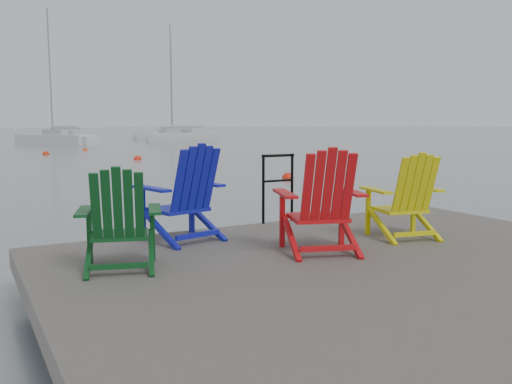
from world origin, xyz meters
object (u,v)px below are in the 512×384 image
handrail (278,181)px  chair_yellow (406,196)px  sailboat_near (57,140)px  sailboat_far (177,136)px  sailboat_mid (171,137)px  chair_red (322,201)px  buoy_a (288,178)px  buoy_d (85,150)px  buoy_b (46,155)px  buoy_c (138,160)px  chair_blue (185,193)px  chair_green (119,219)px

handrail → chair_yellow: 1.73m
sailboat_near → sailboat_far: size_ratio=1.03×
sailboat_near → sailboat_mid: same height
sailboat_near → chair_red: bearing=-123.7°
sailboat_near → buoy_a: size_ratio=29.92×
handrail → sailboat_far: bearing=71.0°
buoy_d → buoy_b: bearing=-128.5°
chair_red → sailboat_far: size_ratio=0.09×
buoy_c → sailboat_mid: bearing=66.6°
chair_red → buoy_c: (4.54, 21.66, -1.03)m
chair_blue → buoy_c: chair_blue is taller
chair_yellow → buoy_a: bearing=77.4°
sailboat_far → buoy_d: size_ratio=34.83×
chair_blue → buoy_b: (2.17, 26.94, -1.03)m
chair_red → sailboat_mid: bearing=90.9°
buoy_b → buoy_a: bearing=-74.1°
sailboat_mid → handrail: bearing=-72.5°
chair_red → sailboat_far: sailboat_far is taller
buoy_a → buoy_b: bearing=105.9°
sailboat_mid → sailboat_far: sailboat_mid is taller
sailboat_near → buoy_c: bearing=-117.3°
chair_yellow → buoy_b: (-0.06, 28.02, -0.98)m
chair_yellow → buoy_a: size_ratio=2.51×
chair_yellow → buoy_c: size_ratio=2.45×
sailboat_near → buoy_a: 33.21m
chair_green → buoy_c: 22.31m
chair_yellow → buoy_b: 28.04m
chair_blue → buoy_a: 11.79m
sailboat_near → buoy_a: bearing=-114.7°
sailboat_near → sailboat_far: sailboat_near is taller
handrail → sailboat_far: sailboat_far is taller
sailboat_mid → buoy_a: 36.76m
chair_blue → chair_yellow: chair_blue is taller
buoy_b → buoy_c: 7.30m
sailboat_near → sailboat_mid: 11.27m
buoy_a → chair_red: bearing=-120.6°
handrail → buoy_a: 10.53m
chair_blue → sailboat_mid: sailboat_mid is taller
chair_blue → buoy_a: size_ratio=2.76×
buoy_a → buoy_d: bearing=95.6°
sailboat_mid → buoy_a: sailboat_mid is taller
sailboat_mid → chair_yellow: bearing=-71.1°
chair_red → buoy_d: bearing=101.7°
chair_red → buoy_a: 12.21m
buoy_a → buoy_b: size_ratio=0.99×
chair_yellow → buoy_b: chair_yellow is taller
chair_green → sailboat_far: size_ratio=0.08×
handrail → chair_blue: bearing=-162.0°
sailboat_mid → sailboat_far: (1.97, 3.70, 0.00)m
handrail → chair_yellow: bearing=-64.7°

